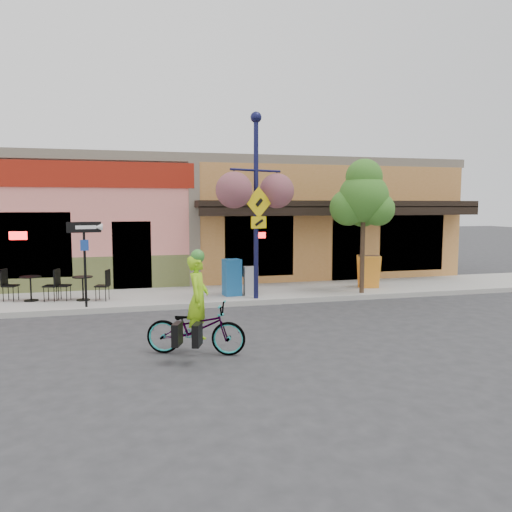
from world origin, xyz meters
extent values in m
plane|color=#2D2D30|center=(0.00, 0.00, 0.00)|extent=(90.00, 90.00, 0.00)
cube|color=#9E9B93|center=(0.00, 2.00, 0.07)|extent=(24.00, 3.00, 0.15)
cube|color=#A8A59E|center=(0.00, 0.55, 0.07)|extent=(24.00, 0.12, 0.15)
imported|color=maroon|center=(-1.94, -3.65, 0.50)|extent=(2.00, 1.30, 1.00)
imported|color=#94DA17|center=(-1.89, -3.65, 0.82)|extent=(0.58, 0.70, 1.63)
camera|label=1|loc=(-3.17, -12.84, 2.81)|focal=35.00mm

